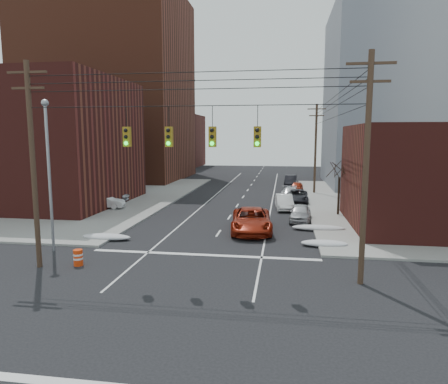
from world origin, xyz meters
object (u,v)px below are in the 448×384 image
(parked_car_b, at_px, (284,202))
(lot_car_a, at_px, (104,202))
(parked_car_c, at_px, (297,196))
(lot_car_b, at_px, (103,194))
(parked_car_f, at_px, (291,181))
(lot_car_c, at_px, (59,196))
(red_pickup, at_px, (251,220))
(parked_car_e, at_px, (297,187))
(lot_car_d, at_px, (110,187))
(construction_barrel, at_px, (78,257))
(parked_car_d, at_px, (291,194))
(parked_car_a, at_px, (300,213))

(parked_car_b, bearing_deg, lot_car_a, -175.83)
(parked_car_c, xyz_separation_m, lot_car_b, (-20.54, -3.15, 0.21))
(parked_car_c, height_order, parked_car_f, parked_car_f)
(lot_car_c, bearing_deg, parked_car_f, -37.90)
(red_pickup, distance_m, parked_car_e, 23.19)
(lot_car_b, relative_size, lot_car_d, 1.21)
(lot_car_a, xyz_separation_m, lot_car_c, (-6.07, 2.21, 0.11))
(parked_car_b, height_order, lot_car_c, lot_car_c)
(lot_car_a, bearing_deg, parked_car_e, -56.47)
(parked_car_c, relative_size, lot_car_c, 1.00)
(lot_car_d, distance_m, construction_barrel, 27.48)
(lot_car_c, bearing_deg, red_pickup, -100.20)
(parked_car_e, xyz_separation_m, construction_barrel, (-12.90, -32.17, -0.16))
(parked_car_c, bearing_deg, parked_car_e, 89.75)
(parked_car_b, relative_size, parked_car_c, 0.85)
(parked_car_e, height_order, lot_car_d, lot_car_d)
(lot_car_a, relative_size, lot_car_d, 0.84)
(lot_car_b, bearing_deg, parked_car_d, -92.06)
(parked_car_d, relative_size, lot_car_d, 1.06)
(parked_car_e, xyz_separation_m, lot_car_c, (-25.00, -13.78, 0.28))
(parked_car_e, distance_m, lot_car_d, 23.53)
(lot_car_a, bearing_deg, lot_car_c, 63.34)
(parked_car_f, relative_size, lot_car_a, 1.18)
(parked_car_f, relative_size, lot_car_d, 0.99)
(parked_car_a, xyz_separation_m, parked_car_b, (-1.35, 5.38, 0.02))
(parked_car_b, distance_m, lot_car_b, 19.24)
(parked_car_b, height_order, parked_car_c, parked_car_b)
(parked_car_a, distance_m, parked_car_f, 24.36)
(parked_car_b, bearing_deg, parked_car_e, 77.87)
(parked_car_b, height_order, construction_barrel, parked_car_b)
(parked_car_a, distance_m, lot_car_a, 18.84)
(parked_car_c, xyz_separation_m, lot_car_c, (-24.72, -4.67, 0.18))
(red_pickup, xyz_separation_m, lot_car_c, (-20.97, 9.06, 0.02))
(parked_car_c, height_order, lot_car_a, parked_car_c)
(parked_car_b, xyz_separation_m, lot_car_b, (-19.22, 0.88, 0.20))
(red_pickup, distance_m, construction_barrel, 12.88)
(parked_car_f, bearing_deg, parked_car_c, -84.82)
(parked_car_a, relative_size, parked_car_b, 0.94)
(parked_car_d, bearing_deg, lot_car_a, -158.93)
(lot_car_c, height_order, lot_car_d, lot_car_d)
(parked_car_d, xyz_separation_m, parked_car_f, (0.15, 13.24, 0.04))
(lot_car_c, bearing_deg, construction_barrel, -133.49)
(parked_car_c, bearing_deg, lot_car_b, -169.77)
(parked_car_d, height_order, lot_car_b, lot_car_b)
(parked_car_a, relative_size, construction_barrel, 4.61)
(red_pickup, bearing_deg, parked_car_e, 75.01)
(parked_car_c, height_order, lot_car_d, lot_car_d)
(lot_car_a, distance_m, lot_car_d, 10.22)
(parked_car_e, bearing_deg, lot_car_b, -142.44)
(parked_car_c, height_order, construction_barrel, parked_car_c)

